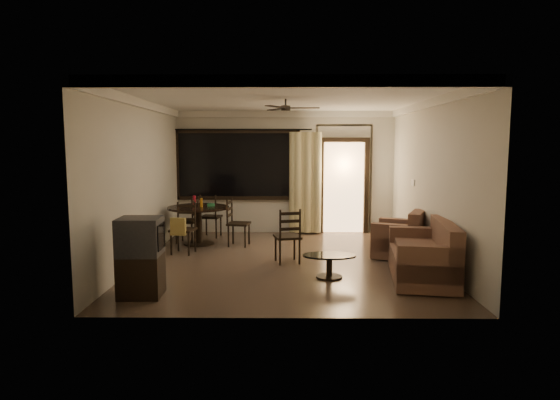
{
  "coord_description": "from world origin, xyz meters",
  "views": [
    {
      "loc": [
        -0.01,
        -8.05,
        2.02
      ],
      "look_at": [
        -0.1,
        0.2,
        1.06
      ],
      "focal_mm": 30.0,
      "sensor_mm": 36.0,
      "label": 1
    }
  ],
  "objects_px": {
    "dining_chair_east": "(238,232)",
    "dining_chair_south": "(183,237)",
    "sofa": "(426,258)",
    "armchair": "(401,239)",
    "side_chair": "(288,247)",
    "tv_cabinet": "(141,257)",
    "dining_table": "(199,215)",
    "dining_chair_west": "(188,229)",
    "dining_chair_north": "(211,224)",
    "coffee_table": "(329,262)"
  },
  "relations": [
    {
      "from": "side_chair",
      "to": "dining_table",
      "type": "bearing_deg",
      "value": -53.52
    },
    {
      "from": "armchair",
      "to": "side_chair",
      "type": "xyz_separation_m",
      "value": [
        -2.06,
        -0.41,
        -0.06
      ]
    },
    {
      "from": "dining_table",
      "to": "dining_chair_north",
      "type": "distance_m",
      "value": 0.85
    },
    {
      "from": "dining_chair_west",
      "to": "dining_chair_north",
      "type": "height_order",
      "value": "same"
    },
    {
      "from": "dining_chair_east",
      "to": "dining_chair_south",
      "type": "distance_m",
      "value": 1.2
    },
    {
      "from": "dining_chair_west",
      "to": "dining_chair_east",
      "type": "height_order",
      "value": "same"
    },
    {
      "from": "sofa",
      "to": "armchair",
      "type": "relative_size",
      "value": 1.59
    },
    {
      "from": "dining_chair_east",
      "to": "coffee_table",
      "type": "xyz_separation_m",
      "value": [
        1.62,
        -2.3,
        -0.04
      ]
    },
    {
      "from": "dining_chair_north",
      "to": "dining_chair_east",
      "type": "bearing_deg",
      "value": 136.76
    },
    {
      "from": "dining_chair_east",
      "to": "coffee_table",
      "type": "bearing_deg",
      "value": -135.44
    },
    {
      "from": "dining_table",
      "to": "dining_chair_west",
      "type": "relative_size",
      "value": 1.31
    },
    {
      "from": "dining_chair_north",
      "to": "sofa",
      "type": "xyz_separation_m",
      "value": [
        3.76,
        -3.34,
        0.07
      ]
    },
    {
      "from": "dining_chair_east",
      "to": "sofa",
      "type": "relative_size",
      "value": 0.55
    },
    {
      "from": "armchair",
      "to": "coffee_table",
      "type": "bearing_deg",
      "value": -113.42
    },
    {
      "from": "dining_chair_west",
      "to": "dining_chair_east",
      "type": "distance_m",
      "value": 1.12
    },
    {
      "from": "dining_chair_south",
      "to": "tv_cabinet",
      "type": "height_order",
      "value": "tv_cabinet"
    },
    {
      "from": "dining_chair_west",
      "to": "armchair",
      "type": "xyz_separation_m",
      "value": [
        4.14,
        -1.25,
        0.06
      ]
    },
    {
      "from": "dining_chair_south",
      "to": "sofa",
      "type": "height_order",
      "value": "dining_chair_south"
    },
    {
      "from": "dining_table",
      "to": "armchair",
      "type": "distance_m",
      "value": 4.04
    },
    {
      "from": "dining_chair_west",
      "to": "dining_chair_north",
      "type": "bearing_deg",
      "value": 158.2
    },
    {
      "from": "dining_table",
      "to": "coffee_table",
      "type": "height_order",
      "value": "dining_table"
    },
    {
      "from": "dining_chair_west",
      "to": "dining_chair_north",
      "type": "xyz_separation_m",
      "value": [
        0.39,
        0.64,
        0.0
      ]
    },
    {
      "from": "dining_table",
      "to": "dining_chair_south",
      "type": "relative_size",
      "value": 1.31
    },
    {
      "from": "dining_chair_west",
      "to": "tv_cabinet",
      "type": "relative_size",
      "value": 0.89
    },
    {
      "from": "dining_chair_north",
      "to": "coffee_table",
      "type": "bearing_deg",
      "value": 135.2
    },
    {
      "from": "dining_chair_east",
      "to": "tv_cabinet",
      "type": "distance_m",
      "value": 3.36
    },
    {
      "from": "dining_table",
      "to": "dining_chair_south",
      "type": "xyz_separation_m",
      "value": [
        -0.14,
        -0.85,
        -0.31
      ]
    },
    {
      "from": "dining_table",
      "to": "tv_cabinet",
      "type": "xyz_separation_m",
      "value": [
        -0.16,
        -3.34,
        -0.08
      ]
    },
    {
      "from": "dining_chair_west",
      "to": "sofa",
      "type": "height_order",
      "value": "dining_chair_west"
    },
    {
      "from": "dining_chair_west",
      "to": "dining_chair_south",
      "type": "xyz_separation_m",
      "value": [
        0.12,
        -0.98,
        0.02
      ]
    },
    {
      "from": "tv_cabinet",
      "to": "side_chair",
      "type": "distance_m",
      "value": 2.7
    },
    {
      "from": "dining_chair_north",
      "to": "dining_chair_west",
      "type": "bearing_deg",
      "value": 68.2
    },
    {
      "from": "dining_chair_north",
      "to": "coffee_table",
      "type": "height_order",
      "value": "dining_chair_north"
    },
    {
      "from": "armchair",
      "to": "side_chair",
      "type": "bearing_deg",
      "value": -145.18
    },
    {
      "from": "tv_cabinet",
      "to": "coffee_table",
      "type": "xyz_separation_m",
      "value": [
        2.61,
        0.9,
        -0.3
      ]
    },
    {
      "from": "dining_table",
      "to": "armchair",
      "type": "height_order",
      "value": "dining_table"
    },
    {
      "from": "dining_table",
      "to": "dining_chair_west",
      "type": "bearing_deg",
      "value": 152.54
    },
    {
      "from": "dining_chair_east",
      "to": "dining_chair_north",
      "type": "relative_size",
      "value": 1.0
    },
    {
      "from": "sofa",
      "to": "dining_chair_north",
      "type": "bearing_deg",
      "value": 146.97
    },
    {
      "from": "dining_table",
      "to": "side_chair",
      "type": "bearing_deg",
      "value": -39.92
    },
    {
      "from": "tv_cabinet",
      "to": "sofa",
      "type": "distance_m",
      "value": 4.13
    },
    {
      "from": "dining_chair_west",
      "to": "coffee_table",
      "type": "bearing_deg",
      "value": 55.82
    },
    {
      "from": "dining_chair_north",
      "to": "coffee_table",
      "type": "xyz_separation_m",
      "value": [
        2.32,
        -3.21,
        -0.04
      ]
    },
    {
      "from": "dining_table",
      "to": "side_chair",
      "type": "distance_m",
      "value": 2.39
    },
    {
      "from": "dining_chair_east",
      "to": "dining_chair_north",
      "type": "height_order",
      "value": "same"
    },
    {
      "from": "dining_chair_east",
      "to": "side_chair",
      "type": "distance_m",
      "value": 1.7
    },
    {
      "from": "dining_chair_east",
      "to": "armchair",
      "type": "bearing_deg",
      "value": -98.36
    },
    {
      "from": "dining_table",
      "to": "dining_chair_south",
      "type": "height_order",
      "value": "dining_table"
    },
    {
      "from": "dining_table",
      "to": "dining_chair_south",
      "type": "bearing_deg",
      "value": -99.47
    },
    {
      "from": "dining_chair_east",
      "to": "dining_chair_south",
      "type": "height_order",
      "value": "same"
    }
  ]
}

